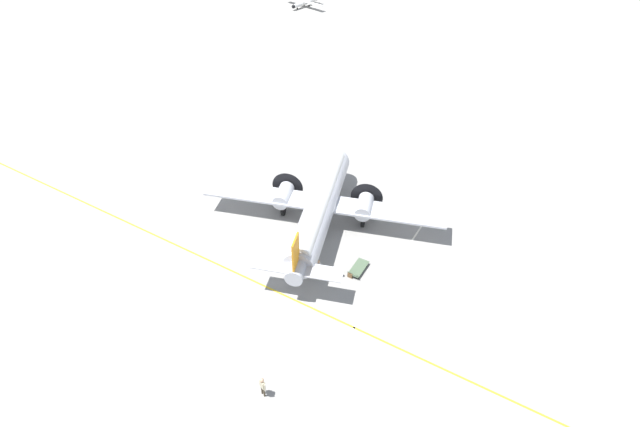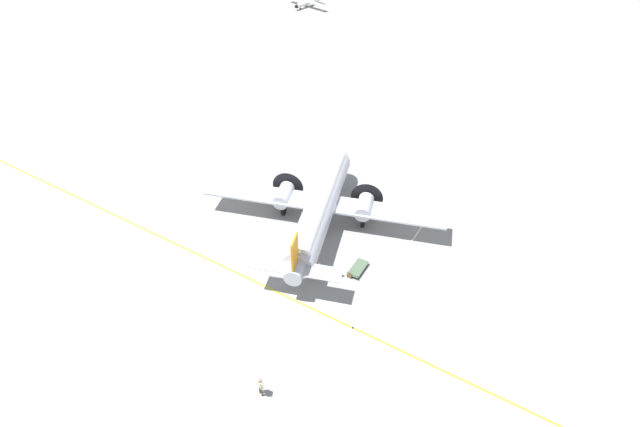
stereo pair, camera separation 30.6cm
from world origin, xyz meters
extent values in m
plane|color=gray|center=(0.00, 0.00, 0.00)|extent=(300.00, 300.00, 0.00)
cube|color=gold|center=(0.00, 8.65, 0.00)|extent=(120.00, 0.16, 0.01)
cube|color=silver|center=(-8.12, 0.00, 0.00)|extent=(0.16, 120.00, 0.01)
cylinder|color=silver|center=(0.00, 0.00, 2.42)|extent=(7.28, 15.60, 2.65)
cylinder|color=white|center=(0.00, 0.00, 3.15)|extent=(6.29, 14.63, 1.85)
sphere|color=silver|center=(2.38, -7.39, 2.42)|extent=(2.52, 2.52, 2.52)
cylinder|color=silver|center=(-2.38, 7.39, 2.56)|extent=(2.32, 3.33, 1.46)
cube|color=orange|center=(-2.55, 7.93, 4.41)|extent=(0.66, 1.67, 3.05)
cube|color=silver|center=(-2.49, 7.75, 2.69)|extent=(7.38, 3.67, 0.10)
cube|color=silver|center=(0.35, -1.08, 2.09)|extent=(22.38, 9.30, 0.20)
cylinder|color=silver|center=(4.11, -0.15, 2.11)|extent=(2.20, 2.97, 1.46)
cylinder|color=black|center=(4.55, -1.54, 2.11)|extent=(2.92, 0.98, 3.06)
sphere|color=black|center=(4.59, -1.67, 2.11)|extent=(0.51, 0.51, 0.51)
cylinder|color=silver|center=(-3.25, -2.52, 2.11)|extent=(2.20, 2.97, 1.46)
cylinder|color=black|center=(-2.80, -3.91, 2.11)|extent=(2.92, 0.98, 3.06)
sphere|color=black|center=(-2.76, -4.03, 2.11)|extent=(0.51, 0.51, 0.51)
cylinder|color=#4C4C51|center=(4.02, 0.10, 1.04)|extent=(0.18, 0.18, 0.98)
cylinder|color=black|center=(4.02, 0.10, 0.55)|extent=(0.62, 1.14, 1.10)
cylinder|color=#4C4C51|center=(-3.33, -2.26, 1.04)|extent=(0.18, 0.18, 0.98)
cylinder|color=black|center=(-3.33, -2.26, 0.55)|extent=(0.62, 1.14, 1.10)
cylinder|color=#4C4C51|center=(1.86, -5.77, 0.79)|extent=(0.14, 0.14, 0.88)
cylinder|color=black|center=(1.86, -5.77, 0.35)|extent=(0.39, 0.72, 0.70)
cylinder|color=#473D2D|center=(-5.33, 16.63, 0.44)|extent=(0.13, 0.13, 0.89)
cylinder|color=#473D2D|center=(-5.57, 16.72, 0.44)|extent=(0.13, 0.13, 0.89)
cube|color=beige|center=(-5.45, 16.67, 1.22)|extent=(0.47, 0.34, 0.67)
sphere|color=tan|center=(-5.45, 16.67, 1.70)|extent=(0.30, 0.30, 0.30)
cylinder|color=beige|center=(-5.20, 16.58, 1.19)|extent=(0.10, 0.10, 0.63)
cylinder|color=beige|center=(-5.70, 16.77, 1.19)|extent=(0.10, 0.10, 0.63)
cube|color=black|center=(-5.49, 16.57, 1.30)|extent=(0.05, 0.03, 0.43)
cylinder|color=#2D2D33|center=(-3.08, 5.27, 0.40)|extent=(0.12, 0.12, 0.80)
cylinder|color=#2D2D33|center=(-2.85, 5.25, 0.40)|extent=(0.12, 0.12, 0.80)
cube|color=white|center=(-2.96, 5.26, 1.10)|extent=(0.39, 0.21, 0.60)
sphere|color=tan|center=(-2.96, 5.26, 1.53)|extent=(0.27, 0.27, 0.27)
cylinder|color=white|center=(-3.20, 5.27, 1.07)|extent=(0.09, 0.09, 0.57)
cylinder|color=white|center=(-2.73, 5.24, 1.07)|extent=(0.09, 0.09, 0.57)
cube|color=#232328|center=(-4.61, 4.43, 0.27)|extent=(0.41, 0.15, 0.55)
cube|color=black|center=(-4.61, 4.43, 0.58)|extent=(0.15, 0.10, 0.02)
cube|color=brown|center=(-5.39, 4.20, 0.21)|extent=(0.42, 0.15, 0.42)
cube|color=#4A3520|center=(-5.39, 4.20, 0.45)|extent=(0.15, 0.10, 0.02)
cube|color=#4C6047|center=(-5.63, 3.10, 0.30)|extent=(1.07, 2.24, 0.04)
cube|color=#4C6047|center=(-5.66, 4.18, 0.54)|extent=(1.02, 0.06, 0.04)
cylinder|color=#4C6047|center=(-5.18, 4.19, 0.43)|extent=(0.04, 0.04, 0.22)
cylinder|color=#4C6047|center=(-6.14, 4.17, 0.43)|extent=(0.04, 0.04, 0.22)
cylinder|color=black|center=(-5.21, 2.26, 0.14)|extent=(0.07, 0.28, 0.28)
cylinder|color=black|center=(-6.02, 2.25, 0.14)|extent=(0.07, 0.28, 0.28)
cylinder|color=black|center=(-5.24, 3.95, 0.14)|extent=(0.07, 0.28, 0.28)
cylinder|color=black|center=(-6.06, 3.93, 0.14)|extent=(0.07, 0.28, 0.28)
cylinder|color=white|center=(36.53, -56.08, 0.74)|extent=(1.99, 6.40, 0.78)
sphere|color=black|center=(37.17, -52.81, 0.74)|extent=(0.70, 0.70, 0.70)
cube|color=white|center=(36.60, -55.73, 1.09)|extent=(9.57, 2.81, 0.08)
cylinder|color=black|center=(36.97, -53.86, 0.14)|extent=(0.13, 0.29, 0.28)
cylinder|color=#4C4C51|center=(36.97, -53.86, 0.25)|extent=(0.06, 0.06, 0.21)
cylinder|color=black|center=(35.77, -56.29, 0.14)|extent=(0.13, 0.29, 0.28)
cylinder|color=#4C4C51|center=(35.77, -56.29, 0.25)|extent=(0.06, 0.06, 0.21)
cylinder|color=black|center=(37.16, -56.56, 0.14)|extent=(0.13, 0.29, 0.28)
cylinder|color=#4C4C51|center=(37.16, -56.56, 0.25)|extent=(0.06, 0.06, 0.21)
camera|label=1|loc=(-17.99, 30.43, 30.60)|focal=28.00mm
camera|label=2|loc=(-18.25, 30.28, 30.60)|focal=28.00mm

